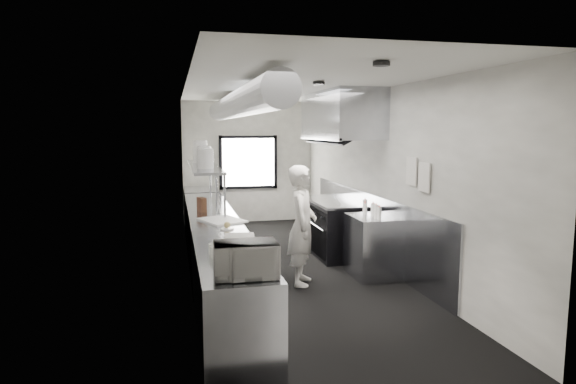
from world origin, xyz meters
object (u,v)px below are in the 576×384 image
deli_tub_a (218,252)px  squeeze_bottle_e (365,206)px  range (336,227)px  far_work_table (201,210)px  line_cook (302,225)px  squeeze_bottle_c (373,210)px  exhaust_hood (340,116)px  microwave (246,260)px  plate_stack_b (204,157)px  plate_stack_a (205,159)px  squeeze_bottle_b (376,212)px  deli_tub_b (216,249)px  cutting_board (222,220)px  pass_shelf (204,167)px  bottle_station (373,246)px  plate_stack_d (200,152)px  small_plate (227,229)px  prep_counter (216,252)px  squeeze_bottle_a (379,213)px  squeeze_bottle_d (365,209)px  plate_stack_c (205,155)px  knife_block (202,205)px

deli_tub_a → squeeze_bottle_e: (2.43, 2.13, 0.05)m
range → far_work_table: size_ratio=1.33×
line_cook → squeeze_bottle_c: line_cook is taller
exhaust_hood → microwave: 4.68m
plate_stack_b → plate_stack_a: bearing=-91.9°
range → squeeze_bottle_b: 1.67m
exhaust_hood → microwave: bearing=-119.5°
deli_tub_b → cutting_board: deli_tub_b is taller
pass_shelf → far_work_table: 2.45m
bottle_station → plate_stack_d: (-2.38, 2.26, 1.32)m
small_plate → plate_stack_b: bearing=94.3°
microwave → squeeze_bottle_e: microwave is taller
cutting_board → exhaust_hood: bearing=30.3°
prep_counter → line_cook: line_cook is taller
microwave → plate_stack_d: (-0.12, 4.76, 0.72)m
far_work_table → cutting_board: (0.09, -3.76, 0.46)m
line_cook → squeeze_bottle_a: size_ratio=9.38×
plate_stack_d → bottle_station: bearing=-43.5°
range → bottle_station: 1.40m
deli_tub_b → plate_stack_a: bearing=88.3°
plate_stack_b → squeeze_bottle_d: bearing=-30.8°
deli_tub_a → squeeze_bottle_d: bearing=39.9°
plate_stack_a → microwave: bearing=-88.2°
microwave → squeeze_bottle_d: size_ratio=2.97×
line_cook → plate_stack_a: bearing=68.5°
far_work_table → squeeze_bottle_c: bearing=-59.7°
far_work_table → plate_stack_a: 3.20m
plate_stack_a → squeeze_bottle_a: plate_stack_a is taller
line_cook → plate_stack_a: (-1.25, 1.07, 0.88)m
cutting_board → plate_stack_b: (-0.14, 1.39, 0.81)m
deli_tub_a → plate_stack_b: plate_stack_b is taller
squeeze_bottle_d → plate_stack_a: bearing=161.1°
deli_tub_a → line_cook: bearing=52.1°
bottle_station → plate_stack_d: bearing=136.5°
small_plate → exhaust_hood: bearing=40.8°
prep_counter → squeeze_bottle_d: (2.23, -0.02, 0.54)m
plate_stack_a → squeeze_bottle_d: plate_stack_a is taller
small_plate → plate_stack_a: plate_stack_a is taller
line_cook → microwave: bearing=173.6°
exhaust_hood → bottle_station: bearing=-87.8°
line_cook → deli_tub_a: bearing=161.2°
squeeze_bottle_e → exhaust_hood: bearing=92.3°
squeeze_bottle_d → squeeze_bottle_e: squeeze_bottle_e is taller
exhaust_hood → squeeze_bottle_e: (0.04, -1.07, -1.39)m
plate_stack_d → squeeze_bottle_a: size_ratio=2.23×
squeeze_bottle_d → squeeze_bottle_c: bearing=-73.6°
deli_tub_b → plate_stack_a: 2.74m
plate_stack_c → squeeze_bottle_c: (2.31, -1.81, -0.73)m
exhaust_hood → plate_stack_a: bearing=-169.3°
knife_block → plate_stack_b: 0.90m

